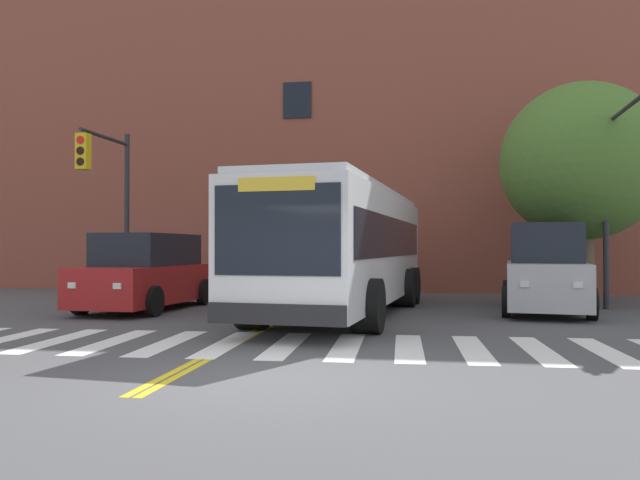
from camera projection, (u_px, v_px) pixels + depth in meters
The scene contains 12 objects.
ground_plane at pixel (259, 378), 8.15m from camera, with size 120.00×120.00×0.00m, color #4C4C4F.
crosswalk at pixel (286, 345), 10.85m from camera, with size 13.29×3.38×0.01m.
lane_line_yellow_inner at pixel (334, 290), 24.84m from camera, with size 0.12×36.00×0.01m, color gold.
lane_line_yellow_outer at pixel (338, 290), 24.82m from camera, with size 0.12×36.00×0.01m, color gold.
city_bus at pixel (345, 247), 15.91m from camera, with size 3.81×10.99×3.17m.
car_red_near_lane at pixel (148, 273), 17.12m from camera, with size 2.42×5.28×2.08m.
car_silver_far_lane at pixel (545, 271), 16.39m from camera, with size 2.66×5.21×2.32m.
car_white_behind_bus at pixel (368, 270), 24.87m from camera, with size 2.19×4.32×1.75m.
traffic_light_near_corner at pixel (623, 164), 15.53m from camera, with size 0.45×4.39×5.55m.
traffic_light_far_corner at pixel (109, 185), 18.68m from camera, with size 0.35×2.76×5.31m.
street_tree_curbside_large at pixel (581, 163), 18.78m from camera, with size 4.81×4.99×6.66m.
building_facade at pixel (312, 128), 27.56m from camera, with size 33.74×7.13×13.98m.
Camera 1 is at (2.06, -7.95, 1.71)m, focal length 35.00 mm.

